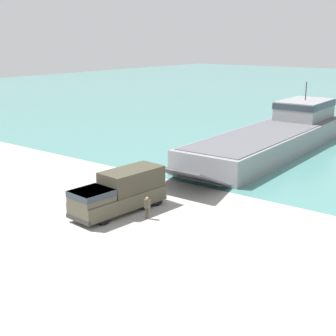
% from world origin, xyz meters
% --- Properties ---
extents(ground_plane, '(240.00, 240.00, 0.00)m').
position_xyz_m(ground_plane, '(0.00, 0.00, 0.00)').
color(ground_plane, '#A8A59E').
extents(landing_craft, '(8.10, 35.67, 7.44)m').
position_xyz_m(landing_craft, '(0.19, 23.42, 1.82)').
color(landing_craft, gray).
rests_on(landing_craft, ground_plane).
extents(military_truck, '(3.33, 8.17, 3.16)m').
position_xyz_m(military_truck, '(-0.19, -3.84, 1.60)').
color(military_truck, '#4C4738').
rests_on(military_truck, ground_plane).
extents(soldier_on_ramp, '(0.49, 0.35, 1.72)m').
position_xyz_m(soldier_on_ramp, '(2.43, -3.75, 1.00)').
color(soldier_on_ramp, '#4C4738').
rests_on(soldier_on_ramp, ground_plane).
extents(moored_boat_b, '(2.69, 8.87, 2.13)m').
position_xyz_m(moored_boat_b, '(-8.15, 59.22, 0.71)').
color(moored_boat_b, '#2D7060').
rests_on(moored_boat_b, ground_plane).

